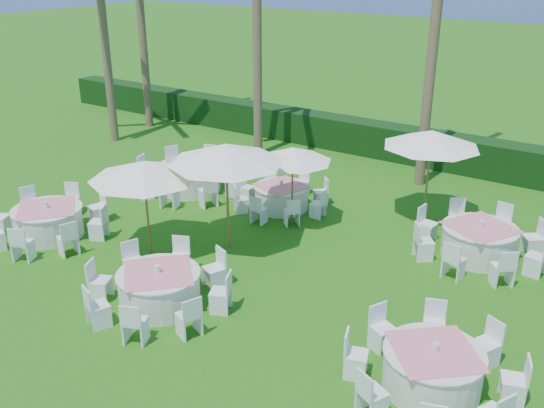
{
  "coord_description": "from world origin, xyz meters",
  "views": [
    {
      "loc": [
        7.44,
        -8.13,
        7.13
      ],
      "look_at": [
        -0.15,
        3.35,
        1.3
      ],
      "focal_mm": 40.0,
      "sensor_mm": 36.0,
      "label": 1
    }
  ],
  "objects": [
    {
      "name": "ground",
      "position": [
        0.0,
        0.0,
        0.0
      ],
      "size": [
        120.0,
        120.0,
        0.0
      ],
      "primitive_type": "plane",
      "color": "#256210",
      "rests_on": "ground"
    },
    {
      "name": "hedge",
      "position": [
        0.0,
        12.0,
        0.6
      ],
      "size": [
        34.0,
        1.0,
        1.2
      ],
      "primitive_type": "cube",
      "color": "black",
      "rests_on": "ground"
    },
    {
      "name": "banquet_table_a",
      "position": [
        -5.63,
        0.82,
        0.42
      ],
      "size": [
        3.17,
        3.17,
        0.97
      ],
      "color": "silver",
      "rests_on": "ground"
    },
    {
      "name": "banquet_table_b",
      "position": [
        -0.78,
        -0.09,
        0.42
      ],
      "size": [
        3.06,
        3.06,
        0.95
      ],
      "color": "silver",
      "rests_on": "ground"
    },
    {
      "name": "banquet_table_c",
      "position": [
        5.05,
        0.54,
        0.41
      ],
      "size": [
        3.04,
        3.04,
        0.94
      ],
      "color": "silver",
      "rests_on": "ground"
    },
    {
      "name": "banquet_table_d",
      "position": [
        -4.65,
        5.45,
        0.46
      ],
      "size": [
        3.43,
        3.43,
        1.04
      ],
      "color": "silver",
      "rests_on": "ground"
    },
    {
      "name": "banquet_table_e",
      "position": [
        -1.44,
        5.81,
        0.38
      ],
      "size": [
        2.82,
        2.82,
        0.87
      ],
      "color": "silver",
      "rests_on": "ground"
    },
    {
      "name": "banquet_table_f",
      "position": [
        4.29,
        5.94,
        0.43
      ],
      "size": [
        3.25,
        3.25,
        0.98
      ],
      "color": "silver",
      "rests_on": "ground"
    },
    {
      "name": "umbrella_a",
      "position": [
        -2.7,
        1.6,
        2.2
      ],
      "size": [
        2.68,
        2.68,
        2.42
      ],
      "color": "brown",
      "rests_on": "ground"
    },
    {
      "name": "umbrella_b",
      "position": [
        -1.21,
        2.93,
        2.54
      ],
      "size": [
        2.88,
        2.88,
        2.78
      ],
      "color": "brown",
      "rests_on": "ground"
    },
    {
      "name": "umbrella_c",
      "position": [
        -0.61,
        5.05,
        2.04
      ],
      "size": [
        2.15,
        2.15,
        2.23
      ],
      "color": "brown",
      "rests_on": "ground"
    },
    {
      "name": "umbrella_d",
      "position": [
        2.37,
        7.36,
        2.39
      ],
      "size": [
        2.65,
        2.65,
        2.62
      ],
      "color": "brown",
      "rests_on": "ground"
    },
    {
      "name": "palm_b",
      "position": [
        -4.93,
        9.64,
        4.81
      ],
      "size": [
        4.4,
        4.01,
        8.71
      ],
      "color": "brown",
      "rests_on": "ground"
    },
    {
      "name": "palm_f",
      "position": [
        -10.75,
        7.93,
        4.05
      ],
      "size": [
        4.12,
        4.4,
        7.23
      ],
      "color": "brown",
      "rests_on": "ground"
    }
  ]
}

